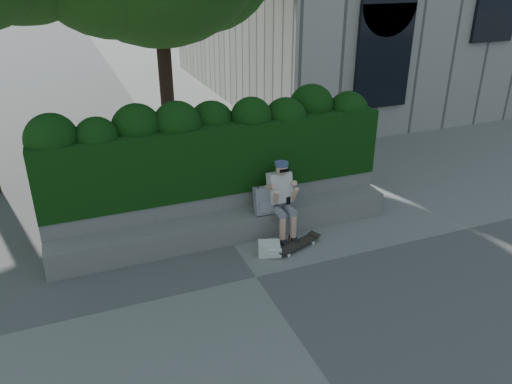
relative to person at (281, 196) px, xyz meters
name	(u,v)px	position (x,y,z in m)	size (l,w,h in m)	color
ground	(256,277)	(-0.89, -1.07, -0.75)	(80.00, 80.00, 0.00)	slate
bench_ledge	(229,228)	(-0.89, 0.18, -0.53)	(6.00, 0.45, 0.45)	gray
planter_wall	(221,209)	(-0.89, 0.66, -0.38)	(6.00, 0.50, 0.75)	gray
hedge	(215,154)	(-0.89, 0.88, 0.60)	(6.00, 1.00, 1.20)	black
person	(281,196)	(0.00, 0.00, 0.00)	(0.40, 0.76, 1.38)	slate
skateboard	(297,244)	(0.07, -0.53, -0.68)	(0.87, 0.49, 0.09)	black
backpack_plaid	(264,200)	(-0.29, 0.08, -0.06)	(0.33, 0.17, 0.48)	#9F9EA2
backpack_ground	(269,249)	(-0.45, -0.54, -0.64)	(0.35, 0.25, 0.23)	silver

